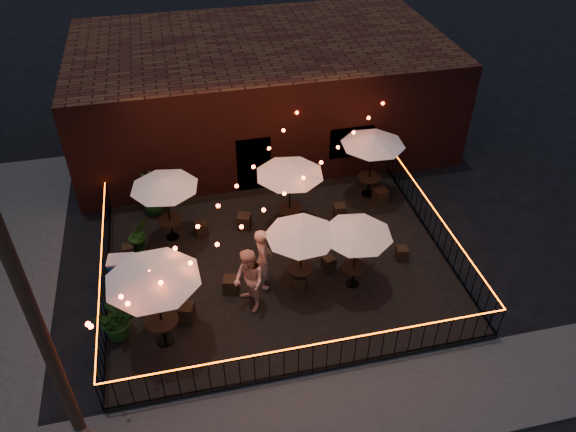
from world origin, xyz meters
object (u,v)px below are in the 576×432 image
Objects in this scene: utility_pole at (36,323)px; cafe_table_2 at (301,232)px; cafe_table_3 at (290,171)px; cafe_table_4 at (357,231)px; cooler at (123,271)px; cafe_table_0 at (152,275)px; cafe_table_5 at (373,141)px; cafe_table_1 at (164,184)px.

utility_pole is 7.07m from cafe_table_2.
cafe_table_4 is at bearing -68.60° from cafe_table_3.
cafe_table_3 reaches higher than cafe_table_2.
cafe_table_2 is at bearing -6.17° from cooler.
cafe_table_0 is 5.49m from cafe_table_4.
cafe_table_2 is 1.05× the size of cafe_table_4.
cafe_table_4 is 4.52m from cafe_table_5.
cafe_table_1 is 6.89m from cafe_table_5.
utility_pole is at bearing -148.51° from cafe_table_2.
cafe_table_0 is 1.22× the size of cafe_table_1.
cafe_table_4 is at bearing -5.34° from cooler.
cafe_table_0 reaches higher than cooler.
cafe_table_2 is 0.91× the size of cafe_table_5.
cafe_table_5 reaches higher than cafe_table_3.
cafe_table_3 reaches higher than cafe_table_1.
cafe_table_5 is at bearing 65.26° from cafe_table_4.
cafe_table_4 is at bearing -33.38° from cafe_table_1.
utility_pole is 3.09× the size of cafe_table_3.
cafe_table_0 is at bearing -163.17° from cafe_table_2.
utility_pole is at bearing -141.19° from cafe_table_5.
cafe_table_5 is (6.84, 0.84, 0.09)m from cafe_table_1.
cafe_table_0 reaches higher than cafe_table_5.
cafe_table_2 is at bearing 16.83° from cafe_table_0.
cafe_table_5 is (3.38, 3.83, 0.16)m from cafe_table_2.
cafe_table_5 is (3.07, 1.10, 0.01)m from cafe_table_3.
cafe_table_0 is at bearing -145.46° from cafe_table_5.
cafe_table_2 reaches higher than cafe_table_4.
cafe_table_4 is at bearing -10.22° from cafe_table_2.
cooler is at bearing 112.97° from cafe_table_0.
cooler is (-1.46, -1.78, -1.60)m from cafe_table_1.
cafe_table_3 reaches higher than cooler.
cafe_table_3 is at bearing 45.79° from utility_pole.
cafe_table_3 is 3.26m from cafe_table_5.
cafe_table_1 is 4.57m from cafe_table_2.
cafe_table_3 is at bearing 23.93° from cooler.
utility_pole is 2.92× the size of cafe_table_5.
cafe_table_0 reaches higher than cafe_table_2.
cafe_table_0 is 1.16× the size of cafe_table_3.
utility_pole is 8.23m from cafe_table_4.
cafe_table_1 is at bearing 176.15° from cafe_table_3.
cafe_table_4 is (4.95, -3.26, -0.10)m from cafe_table_1.
cafe_table_0 is 8.85m from cafe_table_5.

